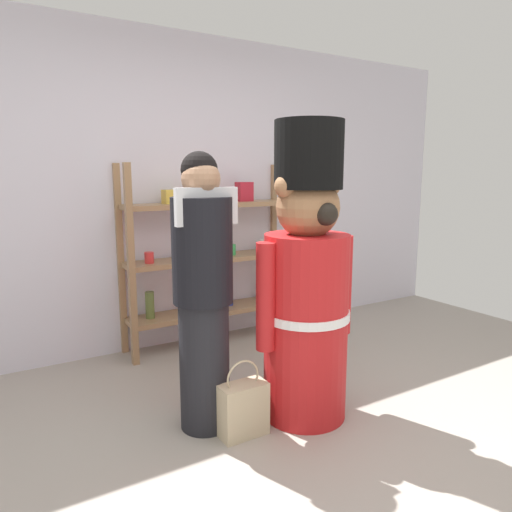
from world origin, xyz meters
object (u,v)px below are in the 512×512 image
at_px(merchandise_shelf, 211,257).
at_px(person_shopper, 203,290).
at_px(teddy_bear_guard, 306,287).
at_px(shopping_bag, 243,408).

relative_size(merchandise_shelf, person_shopper, 0.98).
xyz_separation_m(merchandise_shelf, teddy_bear_guard, (-0.08, -1.44, 0.04)).
height_order(teddy_bear_guard, shopping_bag, teddy_bear_guard).
xyz_separation_m(person_shopper, shopping_bag, (0.14, -0.20, -0.66)).
bearing_deg(merchandise_shelf, person_shopper, -117.62).
distance_m(merchandise_shelf, shopping_bag, 1.66).
height_order(merchandise_shelf, person_shopper, person_shopper).
bearing_deg(teddy_bear_guard, person_shopper, 161.83).
bearing_deg(shopping_bag, person_shopper, 124.11).
distance_m(teddy_bear_guard, person_shopper, 0.61).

